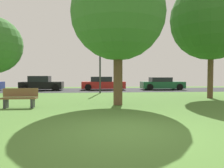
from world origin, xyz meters
The scene contains 9 objects.
ground_plane centered at (0.00, 0.00, 0.00)m, with size 44.00×44.00×0.00m, color #47702D.
road_strip centered at (0.00, 16.00, 0.00)m, with size 44.00×6.40×0.01m, color #28282B.
oak_tree_right centered at (6.73, 7.70, 5.15)m, with size 5.27×5.27×7.79m.
oak_tree_left centered at (0.30, 5.03, 4.63)m, with size 4.76×4.76×7.03m.
parked_car_black centered at (-6.20, 16.11, 0.65)m, with size 4.11×1.93×1.44m.
parked_car_red centered at (-0.01, 16.34, 0.63)m, with size 4.45×1.99×1.36m.
parked_car_green centered at (6.18, 16.10, 0.60)m, with size 4.42×1.97×1.29m.
park_bench centered at (-4.36, 4.45, 0.46)m, with size 1.60×0.45×0.90m.
street_lamp_post centered at (-0.42, 12.20, 2.25)m, with size 0.14×0.14×4.50m, color #2D2D33.
Camera 1 is at (-0.89, -5.71, 1.51)m, focal length 34.07 mm.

